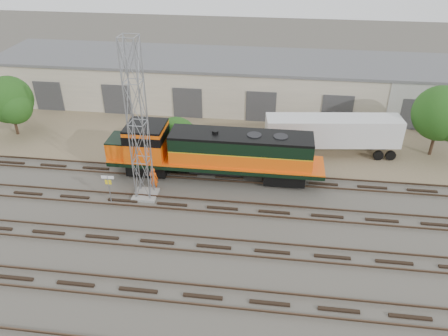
# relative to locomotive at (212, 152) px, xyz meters

# --- Properties ---
(ground) EXTENTS (140.00, 140.00, 0.00)m
(ground) POSITION_rel_locomotive_xyz_m (1.50, -6.00, -2.49)
(ground) COLOR #47423A
(ground) RESTS_ON ground
(dirt_strip) EXTENTS (80.00, 16.00, 0.02)m
(dirt_strip) POSITION_rel_locomotive_xyz_m (1.50, 9.00, -2.48)
(dirt_strip) COLOR #726047
(dirt_strip) RESTS_ON ground
(tracks) EXTENTS (80.00, 20.40, 0.28)m
(tracks) POSITION_rel_locomotive_xyz_m (1.50, -9.00, -2.42)
(tracks) COLOR black
(tracks) RESTS_ON ground
(warehouse) EXTENTS (58.40, 10.40, 5.30)m
(warehouse) POSITION_rel_locomotive_xyz_m (1.54, 16.98, 0.16)
(warehouse) COLOR beige
(warehouse) RESTS_ON ground
(locomotive) EXTENTS (18.20, 3.19, 4.38)m
(locomotive) POSITION_rel_locomotive_xyz_m (0.00, 0.00, 0.00)
(locomotive) COLOR black
(locomotive) RESTS_ON tracks
(signal_tower) EXTENTS (1.89, 1.89, 12.82)m
(signal_tower) POSITION_rel_locomotive_xyz_m (-4.91, -3.50, 3.76)
(signal_tower) COLOR gray
(signal_tower) RESTS_ON ground
(sign_post) EXTENTS (1.00, 0.08, 2.44)m
(sign_post) POSITION_rel_locomotive_xyz_m (-7.41, -4.64, -0.79)
(sign_post) COLOR gray
(sign_post) RESTS_ON ground
(worker) EXTENTS (0.73, 0.49, 1.96)m
(worker) POSITION_rel_locomotive_xyz_m (-4.48, -2.39, -1.51)
(worker) COLOR #EA4F0D
(worker) RESTS_ON ground
(semi_trailer) EXTENTS (12.44, 3.90, 3.77)m
(semi_trailer) POSITION_rel_locomotive_xyz_m (10.71, 5.45, -0.13)
(semi_trailer) COLOR silver
(semi_trailer) RESTS_ON ground
(dumpster_red) EXTENTS (1.78, 1.71, 1.40)m
(dumpster_red) POSITION_rel_locomotive_xyz_m (22.68, 12.42, -1.79)
(dumpster_red) COLOR maroon
(dumpster_red) RESTS_ON ground
(tree_west) EXTENTS (4.91, 4.68, 6.12)m
(tree_west) POSITION_rel_locomotive_xyz_m (-20.86, 5.48, 1.16)
(tree_west) COLOR #382619
(tree_west) RESTS_ON ground
(tree_mid) EXTENTS (4.51, 4.30, 4.30)m
(tree_mid) POSITION_rel_locomotive_xyz_m (-3.53, 2.61, -0.71)
(tree_mid) COLOR #382619
(tree_mid) RESTS_ON ground
(tree_east) EXTENTS (5.23, 4.98, 6.73)m
(tree_east) POSITION_rel_locomotive_xyz_m (20.05, 6.37, 1.61)
(tree_east) COLOR #382619
(tree_east) RESTS_ON ground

